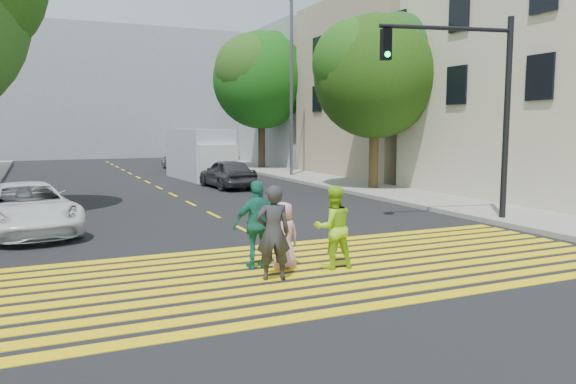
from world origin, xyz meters
TOP-DOWN VIEW (x-y plane):
  - ground at (0.00, 0.00)m, footprint 120.00×120.00m
  - sidewalk_right at (8.50, 15.00)m, footprint 3.00×60.00m
  - crosswalk at (0.00, 1.28)m, footprint 13.40×5.30m
  - lane_line at (0.00, 22.50)m, footprint 0.12×34.40m
  - building_right_cream at (15.00, 8.00)m, footprint 10.00×10.00m
  - building_right_tan at (15.00, 19.00)m, footprint 10.00×10.00m
  - building_right_grey at (15.00, 30.00)m, footprint 10.00×10.00m
  - backdrop_block at (0.00, 48.00)m, footprint 30.00×8.00m
  - tree_right_near at (8.74, 12.87)m, footprint 6.99×6.69m
  - tree_right_far at (8.74, 26.73)m, footprint 8.13×7.99m
  - pedestrian_man at (-1.23, 0.93)m, footprint 0.73×0.56m
  - pedestrian_woman at (0.22, 1.23)m, footprint 0.89×0.73m
  - pedestrian_child at (-0.72, 1.60)m, footprint 0.72×0.51m
  - pedestrian_extra at (-1.17, 1.89)m, footprint 1.07×0.45m
  - white_sedan at (-5.54, 7.98)m, footprint 2.97×5.23m
  - dark_car_near at (2.93, 16.56)m, footprint 1.92×4.17m
  - silver_car at (3.48, 29.08)m, footprint 1.88×4.21m
  - dark_car_parked at (4.81, 26.18)m, footprint 1.56×4.47m
  - white_van at (3.05, 21.47)m, footprint 2.57×5.95m
  - traffic_signal at (6.51, 4.27)m, footprint 4.08×1.09m
  - street_lamp at (7.78, 20.29)m, footprint 2.26×0.72m

SIDE VIEW (x-z plane):
  - ground at x=0.00m, z-range 0.00..0.00m
  - lane_line at x=0.00m, z-range 0.00..0.01m
  - crosswalk at x=0.00m, z-range 0.00..0.01m
  - sidewalk_right at x=8.50m, z-range 0.00..0.15m
  - silver_car at x=3.48m, z-range 0.00..1.20m
  - white_sedan at x=-5.54m, z-range 0.00..1.38m
  - pedestrian_child at x=-0.72m, z-range 0.00..1.38m
  - dark_car_near at x=2.93m, z-range 0.00..1.38m
  - dark_car_parked at x=4.81m, z-range 0.00..1.47m
  - pedestrian_woman at x=0.22m, z-range 0.00..1.70m
  - pedestrian_man at x=-1.23m, z-range 0.00..1.81m
  - pedestrian_extra at x=-1.17m, z-range 0.00..1.81m
  - white_van at x=3.05m, z-range -0.07..2.68m
  - traffic_signal at x=6.51m, z-range 0.90..6.98m
  - building_right_cream at x=15.00m, z-range 0.00..10.00m
  - building_right_tan at x=15.00m, z-range 0.00..10.00m
  - building_right_grey at x=15.00m, z-range 0.00..10.00m
  - tree_right_near at x=8.74m, z-range 1.40..9.36m
  - street_lamp at x=7.78m, z-range 0.74..10.81m
  - backdrop_block at x=0.00m, z-range 0.00..12.00m
  - tree_right_far at x=8.74m, z-range 1.63..10.96m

